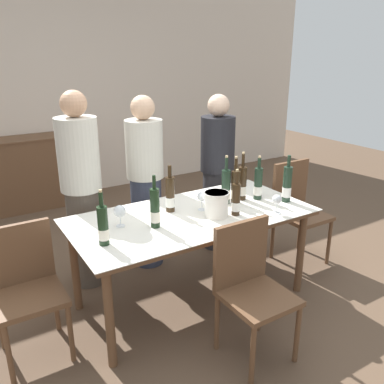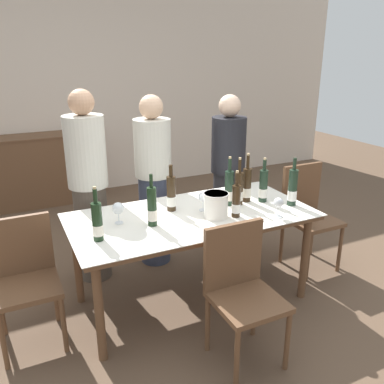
# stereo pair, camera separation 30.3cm
# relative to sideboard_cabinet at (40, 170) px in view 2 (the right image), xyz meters

# --- Properties ---
(ground_plane) EXTENTS (12.00, 12.00, 0.00)m
(ground_plane) POSITION_rel_sideboard_cabinet_xyz_m (0.83, -2.85, -0.46)
(ground_plane) COLOR brown
(back_wall) EXTENTS (8.00, 0.10, 2.80)m
(back_wall) POSITION_rel_sideboard_cabinet_xyz_m (0.83, 0.29, 0.94)
(back_wall) COLOR beige
(back_wall) RESTS_ON ground_plane
(sideboard_cabinet) EXTENTS (1.27, 0.46, 0.91)m
(sideboard_cabinet) POSITION_rel_sideboard_cabinet_xyz_m (0.00, 0.00, 0.00)
(sideboard_cabinet) COLOR brown
(sideboard_cabinet) RESTS_ON ground_plane
(dining_table) EXTENTS (1.85, 0.92, 0.75)m
(dining_table) POSITION_rel_sideboard_cabinet_xyz_m (0.83, -2.85, 0.22)
(dining_table) COLOR brown
(dining_table) RESTS_ON ground_plane
(ice_bucket) EXTENTS (0.19, 0.19, 0.19)m
(ice_bucket) POSITION_rel_sideboard_cabinet_xyz_m (0.96, -2.98, 0.39)
(ice_bucket) COLOR white
(ice_bucket) RESTS_ON dining_table
(wine_bottle_0) EXTENTS (0.07, 0.07, 0.38)m
(wine_bottle_0) POSITION_rel_sideboard_cabinet_xyz_m (0.48, -2.91, 0.43)
(wine_bottle_0) COLOR black
(wine_bottle_0) RESTS_ON dining_table
(wine_bottle_1) EXTENTS (0.07, 0.07, 0.39)m
(wine_bottle_1) POSITION_rel_sideboard_cabinet_xyz_m (1.26, -2.82, 0.42)
(wine_bottle_1) COLOR #332314
(wine_bottle_1) RESTS_ON dining_table
(wine_bottle_2) EXTENTS (0.07, 0.07, 0.37)m
(wine_bottle_2) POSITION_rel_sideboard_cabinet_xyz_m (1.47, -2.85, 0.42)
(wine_bottle_2) COLOR #1E3323
(wine_bottle_2) RESTS_ON dining_table
(wine_bottle_3) EXTENTS (0.07, 0.07, 0.40)m
(wine_bottle_3) POSITION_rel_sideboard_cabinet_xyz_m (1.18, -2.79, 0.43)
(wine_bottle_3) COLOR #1E3323
(wine_bottle_3) RESTS_ON dining_table
(wine_bottle_4) EXTENTS (0.07, 0.07, 0.36)m
(wine_bottle_4) POSITION_rel_sideboard_cabinet_xyz_m (1.10, -3.04, 0.42)
(wine_bottle_4) COLOR #332314
(wine_bottle_4) RESTS_ON dining_table
(wine_bottle_5) EXTENTS (0.07, 0.07, 0.39)m
(wine_bottle_5) POSITION_rel_sideboard_cabinet_xyz_m (1.63, -3.02, 0.43)
(wine_bottle_5) COLOR #1E3323
(wine_bottle_5) RESTS_ON dining_table
(wine_bottle_6) EXTENTS (0.07, 0.07, 0.37)m
(wine_bottle_6) POSITION_rel_sideboard_cabinet_xyz_m (0.72, -2.71, 0.43)
(wine_bottle_6) COLOR #332314
(wine_bottle_6) RESTS_ON dining_table
(wine_bottle_7) EXTENTS (0.07, 0.07, 0.41)m
(wine_bottle_7) POSITION_rel_sideboard_cabinet_xyz_m (1.35, -2.79, 0.43)
(wine_bottle_7) COLOR #332314
(wine_bottle_7) RESTS_ON dining_table
(wine_bottle_8) EXTENTS (0.07, 0.07, 0.37)m
(wine_bottle_8) POSITION_rel_sideboard_cabinet_xyz_m (0.08, -2.98, 0.42)
(wine_bottle_8) COLOR black
(wine_bottle_8) RESTS_ON dining_table
(wine_glass_0) EXTENTS (0.08, 0.08, 0.15)m
(wine_glass_0) POSITION_rel_sideboard_cabinet_xyz_m (0.94, -2.82, 0.40)
(wine_glass_0) COLOR white
(wine_glass_0) RESTS_ON dining_table
(wine_glass_1) EXTENTS (0.07, 0.07, 0.15)m
(wine_glass_1) POSITION_rel_sideboard_cabinet_xyz_m (1.38, -3.18, 0.40)
(wine_glass_1) COLOR white
(wine_glass_1) RESTS_ON dining_table
(wine_glass_2) EXTENTS (0.09, 0.09, 0.16)m
(wine_glass_2) POSITION_rel_sideboard_cabinet_xyz_m (0.28, -2.77, 0.41)
(wine_glass_2) COLOR white
(wine_glass_2) RESTS_ON dining_table
(chair_right_end) EXTENTS (0.42, 0.42, 0.95)m
(chair_right_end) POSITION_rel_sideboard_cabinet_xyz_m (2.04, -2.77, 0.09)
(chair_right_end) COLOR brown
(chair_right_end) RESTS_ON ground_plane
(chair_left_end) EXTENTS (0.42, 0.42, 0.88)m
(chair_left_end) POSITION_rel_sideboard_cabinet_xyz_m (-0.39, -2.77, 0.05)
(chair_left_end) COLOR brown
(chair_left_end) RESTS_ON ground_plane
(chair_near_front) EXTENTS (0.42, 0.42, 0.90)m
(chair_near_front) POSITION_rel_sideboard_cabinet_xyz_m (0.84, -3.54, 0.06)
(chair_near_front) COLOR brown
(chair_near_front) RESTS_ON ground_plane
(person_host) EXTENTS (0.33, 0.33, 1.65)m
(person_host) POSITION_rel_sideboard_cabinet_xyz_m (0.20, -2.14, 0.37)
(person_host) COLOR #51473D
(person_host) RESTS_ON ground_plane
(person_guest_left) EXTENTS (0.33, 0.33, 1.58)m
(person_guest_left) POSITION_rel_sideboard_cabinet_xyz_m (0.80, -2.10, 0.33)
(person_guest_left) COLOR #383F56
(person_guest_left) RESTS_ON ground_plane
(person_guest_right) EXTENTS (0.33, 0.33, 1.55)m
(person_guest_right) POSITION_rel_sideboard_cabinet_xyz_m (1.55, -2.15, 0.32)
(person_guest_right) COLOR #2D2D33
(person_guest_right) RESTS_ON ground_plane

